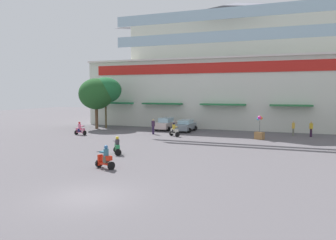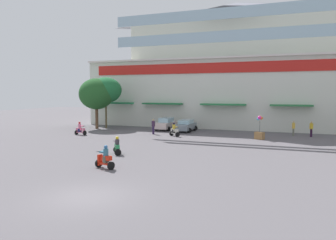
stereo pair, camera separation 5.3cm
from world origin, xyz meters
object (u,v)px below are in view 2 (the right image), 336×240
parked_car_0 (166,124)px  scooter_rider_6 (117,147)px  scooter_rider_0 (174,131)px  pedestrian_1 (153,126)px  pedestrian_0 (311,128)px  pedestrian_2 (294,127)px  scooter_rider_5 (80,130)px  plaza_tree_0 (96,94)px  parked_car_1 (186,125)px  plaza_tree_2 (106,90)px  balloon_vendor_cart (260,131)px  scooter_rider_4 (105,159)px

parked_car_0 → scooter_rider_6: size_ratio=2.61×
scooter_rider_0 → pedestrian_1: 3.05m
pedestrian_0 → pedestrian_2: 1.84m
scooter_rider_5 → pedestrian_1: size_ratio=0.86×
plaza_tree_0 → pedestrian_2: size_ratio=4.02×
parked_car_0 → pedestrian_1: size_ratio=2.19×
plaza_tree_0 → scooter_rider_5: bearing=-73.0°
scooter_rider_5 → pedestrian_2: bearing=19.7°
scooter_rider_0 → pedestrian_1: pedestrian_1 is taller
parked_car_1 → pedestrian_0: size_ratio=2.66×
scooter_rider_5 → plaza_tree_2: bearing=98.6°
scooter_rider_0 → plaza_tree_2: bearing=158.9°
plaza_tree_2 → pedestrian_0: size_ratio=4.04×
scooter_rider_0 → balloon_vendor_cart: balloon_vendor_cart is taller
plaza_tree_2 → pedestrian_2: size_ratio=4.13×
parked_car_0 → balloon_vendor_cart: 12.88m
scooter_rider_0 → scooter_rider_6: bearing=-91.8°
plaza_tree_0 → scooter_rider_4: 24.48m
plaza_tree_2 → balloon_vendor_cart: bearing=-9.5°
plaza_tree_0 → pedestrian_0: plaza_tree_0 is taller
pedestrian_2 → balloon_vendor_cart: 5.30m
parked_car_1 → plaza_tree_0: bearing=-173.1°
scooter_rider_4 → scooter_rider_6: 4.99m
scooter_rider_5 → balloon_vendor_cart: bearing=11.2°
pedestrian_1 → pedestrian_2: (15.15, 4.37, -0.05)m
pedestrian_1 → parked_car_0: bearing=92.4°
plaza_tree_0 → scooter_rider_0: (12.28, -3.41, -3.99)m
plaza_tree_2 → parked_car_1: (11.17, 0.44, -4.37)m
pedestrian_1 → scooter_rider_0: bearing=-15.9°
plaza_tree_2 → balloon_vendor_cart: plaza_tree_2 is taller
pedestrian_2 → pedestrian_1: bearing=-163.9°
scooter_rider_6 → pedestrian_1: (-2.53, 12.67, 0.41)m
scooter_rider_0 → pedestrian_1: bearing=164.1°
scooter_rider_0 → scooter_rider_6: 11.85m
balloon_vendor_cart → plaza_tree_2: bearing=170.5°
scooter_rider_4 → balloon_vendor_cart: (7.63, 17.47, 0.21)m
plaza_tree_0 → scooter_rider_0: size_ratio=4.37×
parked_car_1 → scooter_rider_4: 21.42m
pedestrian_2 → balloon_vendor_cart: balloon_vendor_cart is taller
plaza_tree_2 → pedestrian_0: bearing=1.1°
parked_car_0 → scooter_rider_0: parked_car_0 is taller
pedestrian_1 → scooter_rider_6: bearing=-78.7°
scooter_rider_4 → scooter_rider_5: scooter_rider_4 is taller
pedestrian_0 → pedestrian_2: bearing=171.2°
plaza_tree_0 → pedestrian_1: (9.36, -2.58, -3.62)m
parked_car_1 → scooter_rider_5: bearing=-142.5°
parked_car_0 → scooter_rider_4: bearing=-78.3°
scooter_rider_0 → pedestrian_0: 14.89m
plaza_tree_2 → scooter_rider_0: (11.47, -4.42, -4.49)m
plaza_tree_2 → pedestrian_0: (25.52, 0.51, -4.16)m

